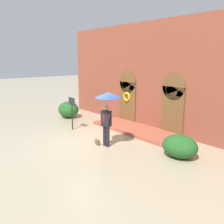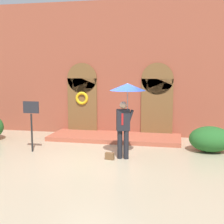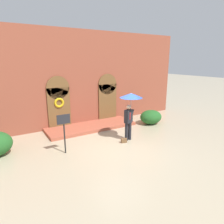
% 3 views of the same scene
% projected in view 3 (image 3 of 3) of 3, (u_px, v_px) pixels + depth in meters
% --- Properties ---
extents(ground_plane, '(80.00, 80.00, 0.00)m').
position_uv_depth(ground_plane, '(120.00, 146.00, 9.30)').
color(ground_plane, tan).
extents(building_facade, '(14.00, 2.30, 5.60)m').
position_uv_depth(building_facade, '(82.00, 81.00, 12.06)').
color(building_facade, brown).
rests_on(building_facade, ground).
extents(person_with_umbrella, '(1.10, 1.10, 2.36)m').
position_uv_depth(person_with_umbrella, '(130.00, 102.00, 9.62)').
color(person_with_umbrella, black).
rests_on(person_with_umbrella, ground).
extents(handbag, '(0.30, 0.18, 0.22)m').
position_uv_depth(handbag, '(124.00, 141.00, 9.67)').
color(handbag, brown).
rests_on(handbag, ground).
extents(sign_post, '(0.56, 0.06, 1.72)m').
position_uv_depth(sign_post, '(64.00, 127.00, 8.35)').
color(sign_post, black).
rests_on(sign_post, ground).
extents(shrub_right, '(1.41, 1.18, 0.87)m').
position_uv_depth(shrub_right, '(151.00, 117.00, 12.50)').
color(shrub_right, '#235B23').
rests_on(shrub_right, ground).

